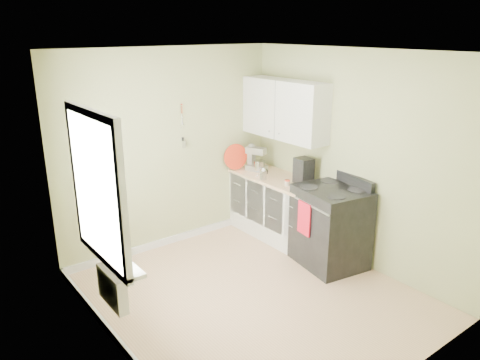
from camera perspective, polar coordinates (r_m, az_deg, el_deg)
floor at (r=5.51m, az=1.63°, el=-14.05°), size 3.20×3.60×0.02m
ceiling at (r=4.67m, az=1.94°, el=15.50°), size 3.20×3.60×0.02m
wall_back at (r=6.37m, az=-8.62°, el=3.62°), size 3.20×0.02×2.70m
wall_left at (r=4.16m, az=-15.75°, el=-4.85°), size 0.02×3.60×2.70m
wall_right at (r=6.03m, az=13.71°, el=2.48°), size 0.02×3.60×2.70m
base_cabinets at (r=6.75m, az=4.87°, el=-3.57°), size 0.60×1.60×0.87m
countertop at (r=6.59m, az=4.91°, el=0.09°), size 0.64×1.60×0.04m
upper_cabinets at (r=6.52m, az=5.43°, el=8.58°), size 0.35×1.40×0.80m
window at (r=4.36m, az=-17.15°, el=-1.07°), size 0.06×1.14×1.44m
window_sill at (r=4.64m, az=-15.53°, el=-8.74°), size 0.18×1.14×0.04m
radiator at (r=4.74m, az=-15.30°, el=-12.62°), size 0.12×0.50×0.35m
wall_utensils at (r=6.39m, az=-7.01°, el=5.72°), size 0.02×0.14×0.58m
stove at (r=6.07m, az=10.98°, el=-5.54°), size 0.86×0.94×1.15m
stand_mixer at (r=6.88m, az=1.95°, el=2.52°), size 0.29×0.35×0.39m
kettle at (r=6.47m, az=2.83°, el=0.77°), size 0.17×0.10×0.17m
coffee_maker at (r=6.33m, az=7.74°, el=1.03°), size 0.22×0.24×0.35m
red_tray at (r=6.91m, az=-0.54°, el=2.85°), size 0.39×0.11×0.38m
jar at (r=6.26m, az=5.77°, el=-0.34°), size 0.07×0.07×0.08m
plant_a at (r=4.36m, az=-14.31°, el=-8.07°), size 0.17×0.18×0.28m
plant_b at (r=4.58m, az=-15.68°, el=-6.66°), size 0.20×0.22×0.31m
plant_c at (r=4.71m, az=-16.36°, el=-6.09°), size 0.24×0.24×0.30m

